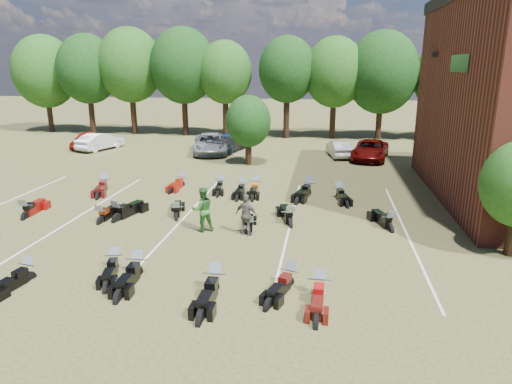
% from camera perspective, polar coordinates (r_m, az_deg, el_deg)
% --- Properties ---
extents(ground, '(160.00, 160.00, 0.00)m').
position_cam_1_polar(ground, '(18.02, -2.93, -7.04)').
color(ground, brown).
rests_on(ground, ground).
extents(car_0, '(2.09, 4.29, 1.41)m').
position_cam_1_polar(car_0, '(42.09, -20.42, 6.14)').
color(car_0, maroon).
rests_on(car_0, ground).
extents(car_1, '(2.75, 4.59, 1.43)m').
position_cam_1_polar(car_1, '(40.74, -18.91, 6.01)').
color(car_1, silver).
rests_on(car_1, ground).
extents(car_2, '(3.88, 6.16, 1.58)m').
position_cam_1_polar(car_2, '(37.15, -5.74, 6.04)').
color(car_2, gray).
rests_on(car_2, ground).
extents(car_3, '(2.75, 4.83, 1.32)m').
position_cam_1_polar(car_3, '(37.57, -3.73, 5.99)').
color(car_3, black).
rests_on(car_3, ground).
extents(car_4, '(2.68, 4.78, 1.53)m').
position_cam_1_polar(car_4, '(38.08, -3.42, 6.29)').
color(car_4, navy).
rests_on(car_4, ground).
extents(car_5, '(2.07, 4.09, 1.29)m').
position_cam_1_polar(car_5, '(36.20, 10.32, 5.37)').
color(car_5, '#A3A39E').
rests_on(car_5, ground).
extents(car_6, '(3.37, 5.62, 1.46)m').
position_cam_1_polar(car_6, '(35.55, 14.08, 5.11)').
color(car_6, '#540604').
rests_on(car_6, ground).
extents(car_7, '(2.45, 4.82, 1.34)m').
position_cam_1_polar(car_7, '(37.68, 27.29, 4.32)').
color(car_7, '#3D3E43').
rests_on(car_7, ground).
extents(person_green, '(1.19, 1.11, 1.95)m').
position_cam_1_polar(person_green, '(19.62, -6.69, -2.17)').
color(person_green, '#265D23').
rests_on(person_green, ground).
extents(person_grey, '(1.13, 0.76, 1.78)m').
position_cam_1_polar(person_grey, '(19.03, -1.20, -2.91)').
color(person_grey, '#545148').
rests_on(person_grey, ground).
extents(motorcycle_1, '(0.95, 2.11, 1.14)m').
position_cam_1_polar(motorcycle_1, '(17.27, -26.52, -9.83)').
color(motorcycle_1, black).
rests_on(motorcycle_1, ground).
extents(motorcycle_2, '(1.15, 2.16, 1.15)m').
position_cam_1_polar(motorcycle_2, '(16.93, -17.18, -9.31)').
color(motorcycle_2, black).
rests_on(motorcycle_2, ground).
extents(motorcycle_3, '(0.83, 2.32, 1.28)m').
position_cam_1_polar(motorcycle_3, '(16.27, -14.55, -10.15)').
color(motorcycle_3, black).
rests_on(motorcycle_3, ground).
extents(motorcycle_4, '(0.77, 2.38, 1.33)m').
position_cam_1_polar(motorcycle_4, '(14.81, -5.18, -12.39)').
color(motorcycle_4, black).
rests_on(motorcycle_4, ground).
extents(motorcycle_5, '(1.31, 2.22, 1.18)m').
position_cam_1_polar(motorcycle_5, '(15.14, 4.12, -11.71)').
color(motorcycle_5, black).
rests_on(motorcycle_5, ground).
extents(motorcycle_6, '(0.76, 2.22, 1.23)m').
position_cam_1_polar(motorcycle_6, '(14.61, 7.86, -12.89)').
color(motorcycle_6, '#4C0F0A').
rests_on(motorcycle_6, ground).
extents(motorcycle_7, '(0.99, 2.44, 1.33)m').
position_cam_1_polar(motorcycle_7, '(23.93, -26.81, -2.96)').
color(motorcycle_7, maroon).
rests_on(motorcycle_7, ground).
extents(motorcycle_8, '(0.82, 2.23, 1.22)m').
position_cam_1_polar(motorcycle_8, '(21.95, -18.78, -3.67)').
color(motorcycle_8, black).
rests_on(motorcycle_8, ground).
extents(motorcycle_9, '(1.22, 2.28, 1.21)m').
position_cam_1_polar(motorcycle_9, '(21.60, -9.90, -3.35)').
color(motorcycle_9, black).
rests_on(motorcycle_9, ground).
extents(motorcycle_10, '(1.45, 2.65, 1.41)m').
position_cam_1_polar(motorcycle_10, '(21.98, -16.88, -3.47)').
color(motorcycle_10, black).
rests_on(motorcycle_10, ground).
extents(motorcycle_11, '(0.92, 2.08, 1.12)m').
position_cam_1_polar(motorcycle_11, '(19.51, -0.83, -5.21)').
color(motorcycle_11, black).
rests_on(motorcycle_11, ground).
extents(motorcycle_12, '(1.40, 2.55, 1.35)m').
position_cam_1_polar(motorcycle_12, '(20.45, 4.24, -4.24)').
color(motorcycle_12, black).
rests_on(motorcycle_12, ground).
extents(motorcycle_13, '(1.44, 2.43, 1.29)m').
position_cam_1_polar(motorcycle_13, '(20.66, 16.32, -4.65)').
color(motorcycle_13, black).
rests_on(motorcycle_13, ground).
extents(motorcycle_14, '(1.31, 2.50, 1.33)m').
position_cam_1_polar(motorcycle_14, '(27.52, -18.34, 0.22)').
color(motorcycle_14, '#3D080C').
rests_on(motorcycle_14, ground).
extents(motorcycle_15, '(0.89, 2.20, 1.19)m').
position_cam_1_polar(motorcycle_15, '(27.29, -9.25, 0.70)').
color(motorcycle_15, maroon).
rests_on(motorcycle_15, ground).
extents(motorcycle_16, '(0.89, 2.11, 1.14)m').
position_cam_1_polar(motorcycle_16, '(26.37, -4.43, 0.33)').
color(motorcycle_16, black).
rests_on(motorcycle_16, ground).
extents(motorcycle_17, '(0.85, 2.37, 1.31)m').
position_cam_1_polar(motorcycle_17, '(25.73, -0.01, -0.01)').
color(motorcycle_17, black).
rests_on(motorcycle_17, ground).
extents(motorcycle_18, '(0.70, 2.14, 1.19)m').
position_cam_1_polar(motorcycle_18, '(25.59, -1.68, -0.11)').
color(motorcycle_18, black).
rests_on(motorcycle_18, ground).
extents(motorcycle_19, '(1.21, 2.35, 1.25)m').
position_cam_1_polar(motorcycle_19, '(24.98, 10.25, -0.75)').
color(motorcycle_19, black).
rests_on(motorcycle_19, ground).
extents(motorcycle_20, '(1.42, 2.63, 1.40)m').
position_cam_1_polar(motorcycle_20, '(25.33, 6.51, -0.37)').
color(motorcycle_20, black).
rests_on(motorcycle_20, ground).
extents(tree_line, '(56.00, 6.00, 9.79)m').
position_cam_1_polar(tree_line, '(45.49, 3.25, 14.83)').
color(tree_line, black).
rests_on(tree_line, ground).
extents(young_tree_midfield, '(3.20, 3.20, 4.70)m').
position_cam_1_polar(young_tree_midfield, '(32.46, -0.96, 8.83)').
color(young_tree_midfield, black).
rests_on(young_tree_midfield, ground).
extents(parking_lines, '(20.10, 14.00, 0.01)m').
position_cam_1_polar(parking_lines, '(21.47, -9.19, -3.42)').
color(parking_lines, silver).
rests_on(parking_lines, ground).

